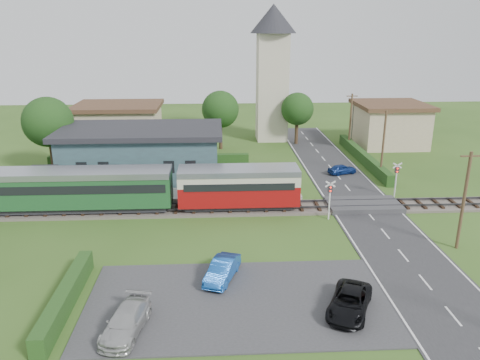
{
  "coord_description": "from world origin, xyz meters",
  "views": [
    {
      "loc": [
        -2.55,
        -34.91,
        14.82
      ],
      "look_at": [
        -0.53,
        4.0,
        2.01
      ],
      "focal_mm": 35.0,
      "sensor_mm": 36.0,
      "label": 1
    }
  ],
  "objects_px": {
    "car_on_road": "(342,169)",
    "car_park_silver": "(126,321)",
    "equipment_hut": "(43,182)",
    "car_park_dark": "(350,302)",
    "crossing_signal_far": "(396,175)",
    "pedestrian_near": "(217,182)",
    "church_tower": "(273,63)",
    "crossing_signal_near": "(330,194)",
    "house_east": "(390,124)",
    "pedestrian_far": "(69,187)",
    "car_park_blue": "(222,270)",
    "house_west": "(119,125)",
    "train": "(34,189)",
    "station_building": "(142,153)"
  },
  "relations": [
    {
      "from": "car_on_road",
      "to": "car_park_silver",
      "type": "xyz_separation_m",
      "value": [
        -17.87,
        -25.98,
        0.12
      ]
    },
    {
      "from": "equipment_hut",
      "to": "car_park_dark",
      "type": "bearing_deg",
      "value": -39.48
    },
    {
      "from": "crossing_signal_far",
      "to": "pedestrian_near",
      "type": "relative_size",
      "value": 1.87
    },
    {
      "from": "church_tower",
      "to": "car_park_dark",
      "type": "height_order",
      "value": "church_tower"
    },
    {
      "from": "equipment_hut",
      "to": "crossing_signal_near",
      "type": "xyz_separation_m",
      "value": [
        24.4,
        -5.61,
        0.39
      ]
    },
    {
      "from": "house_east",
      "to": "crossing_signal_far",
      "type": "height_order",
      "value": "house_east"
    },
    {
      "from": "pedestrian_far",
      "to": "crossing_signal_far",
      "type": "bearing_deg",
      "value": -78.74
    },
    {
      "from": "equipment_hut",
      "to": "crossing_signal_near",
      "type": "distance_m",
      "value": 25.04
    },
    {
      "from": "car_on_road",
      "to": "car_park_blue",
      "type": "height_order",
      "value": "car_park_blue"
    },
    {
      "from": "church_tower",
      "to": "house_west",
      "type": "bearing_deg",
      "value": -171.47
    },
    {
      "from": "house_west",
      "to": "house_east",
      "type": "bearing_deg",
      "value": -1.64
    },
    {
      "from": "crossing_signal_near",
      "to": "pedestrian_far",
      "type": "height_order",
      "value": "crossing_signal_near"
    },
    {
      "from": "church_tower",
      "to": "crossing_signal_near",
      "type": "bearing_deg",
      "value": -87.18
    },
    {
      "from": "pedestrian_far",
      "to": "house_west",
      "type": "bearing_deg",
      "value": 10.03
    },
    {
      "from": "car_park_silver",
      "to": "pedestrian_near",
      "type": "xyz_separation_m",
      "value": [
        4.7,
        20.08,
        0.64
      ]
    },
    {
      "from": "house_west",
      "to": "pedestrian_far",
      "type": "relative_size",
      "value": 5.45
    },
    {
      "from": "equipment_hut",
      "to": "pedestrian_near",
      "type": "height_order",
      "value": "equipment_hut"
    },
    {
      "from": "train",
      "to": "crossing_signal_far",
      "type": "relative_size",
      "value": 13.18
    },
    {
      "from": "equipment_hut",
      "to": "car_park_blue",
      "type": "distance_m",
      "value": 21.52
    },
    {
      "from": "crossing_signal_near",
      "to": "car_park_silver",
      "type": "distance_m",
      "value": 19.67
    },
    {
      "from": "car_park_silver",
      "to": "crossing_signal_far",
      "type": "bearing_deg",
      "value": 53.01
    },
    {
      "from": "pedestrian_far",
      "to": "station_building",
      "type": "bearing_deg",
      "value": -29.2
    },
    {
      "from": "car_park_silver",
      "to": "pedestrian_near",
      "type": "height_order",
      "value": "pedestrian_near"
    },
    {
      "from": "crossing_signal_near",
      "to": "pedestrian_far",
      "type": "distance_m",
      "value": 22.52
    },
    {
      "from": "station_building",
      "to": "pedestrian_near",
      "type": "height_order",
      "value": "station_building"
    },
    {
      "from": "train",
      "to": "car_park_blue",
      "type": "height_order",
      "value": "train"
    },
    {
      "from": "church_tower",
      "to": "house_west",
      "type": "height_order",
      "value": "church_tower"
    },
    {
      "from": "church_tower",
      "to": "equipment_hut",
      "type": "bearing_deg",
      "value": -135.25
    },
    {
      "from": "house_west",
      "to": "pedestrian_far",
      "type": "height_order",
      "value": "house_west"
    },
    {
      "from": "car_park_dark",
      "to": "car_park_blue",
      "type": "bearing_deg",
      "value": 175.73
    },
    {
      "from": "church_tower",
      "to": "crossing_signal_near",
      "type": "xyz_separation_m",
      "value": [
        1.4,
        -28.41,
        -8.08
      ]
    },
    {
      "from": "church_tower",
      "to": "car_park_silver",
      "type": "relative_size",
      "value": 4.21
    },
    {
      "from": "crossing_signal_near",
      "to": "station_building",
      "type": "bearing_deg",
      "value": 145.19
    },
    {
      "from": "house_west",
      "to": "crossing_signal_far",
      "type": "xyz_separation_m",
      "value": [
        28.6,
        -20.61,
        -0.65
      ]
    },
    {
      "from": "car_park_silver",
      "to": "pedestrian_far",
      "type": "distance_m",
      "value": 20.8
    },
    {
      "from": "crossing_signal_near",
      "to": "pedestrian_far",
      "type": "relative_size",
      "value": 1.65
    },
    {
      "from": "house_west",
      "to": "car_park_silver",
      "type": "relative_size",
      "value": 2.58
    },
    {
      "from": "crossing_signal_near",
      "to": "car_park_dark",
      "type": "bearing_deg",
      "value": -98.36
    },
    {
      "from": "train",
      "to": "car_park_silver",
      "type": "bearing_deg",
      "value": -58.07
    },
    {
      "from": "car_park_blue",
      "to": "pedestrian_far",
      "type": "distance_m",
      "value": 19.32
    },
    {
      "from": "church_tower",
      "to": "pedestrian_near",
      "type": "height_order",
      "value": "church_tower"
    },
    {
      "from": "pedestrian_near",
      "to": "house_east",
      "type": "bearing_deg",
      "value": -118.45
    },
    {
      "from": "house_west",
      "to": "crossing_signal_near",
      "type": "relative_size",
      "value": 3.3
    },
    {
      "from": "station_building",
      "to": "church_tower",
      "type": "relative_size",
      "value": 0.91
    },
    {
      "from": "house_west",
      "to": "car_park_silver",
      "type": "distance_m",
      "value": 40.31
    },
    {
      "from": "church_tower",
      "to": "car_park_silver",
      "type": "distance_m",
      "value": 45.25
    },
    {
      "from": "pedestrian_far",
      "to": "pedestrian_near",
      "type": "bearing_deg",
      "value": -73.94
    },
    {
      "from": "church_tower",
      "to": "house_east",
      "type": "xyz_separation_m",
      "value": [
        15.0,
        -4.0,
        -7.43
      ]
    },
    {
      "from": "house_east",
      "to": "pedestrian_near",
      "type": "xyz_separation_m",
      "value": [
        -22.54,
        -18.42,
        -1.47
      ]
    },
    {
      "from": "church_tower",
      "to": "house_east",
      "type": "relative_size",
      "value": 2.0
    }
  ]
}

